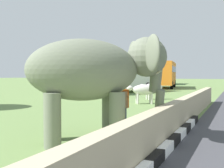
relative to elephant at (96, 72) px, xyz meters
name	(u,v)px	position (x,y,z in m)	size (l,w,h in m)	color
barrier_parapet	(143,139)	(-1.24, -1.78, -1.45)	(28.00, 0.36, 1.00)	tan
elephant	(96,72)	(0.00, 0.00, 0.00)	(3.71, 3.92, 2.96)	slate
person_handler	(123,104)	(1.37, -0.25, -1.02)	(0.52, 0.52, 1.66)	navy
bus_white	(121,72)	(18.86, 7.15, 0.13)	(9.41, 5.01, 3.50)	silver
bus_orange	(165,73)	(30.31, 5.54, 0.13)	(9.27, 3.84, 3.50)	orange
bus_teal	(164,73)	(44.01, 8.98, 0.13)	(8.84, 3.13, 3.50)	teal
cow_near	(143,90)	(9.94, 1.88, -1.08)	(1.36, 1.82, 1.23)	beige
cow_mid	(153,88)	(13.10, 2.19, -1.08)	(1.63, 1.64, 1.23)	beige
hill_east	(81,82)	(51.76, 31.52, -1.95)	(25.79, 20.63, 10.96)	slate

